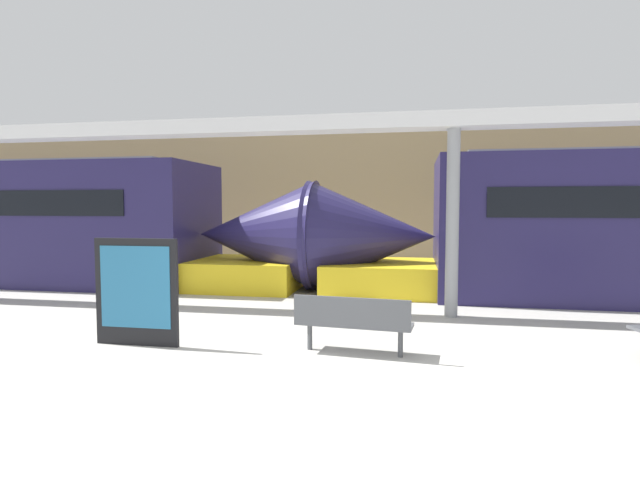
% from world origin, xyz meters
% --- Properties ---
extents(ground_plane, '(60.00, 60.00, 0.00)m').
position_xyz_m(ground_plane, '(0.00, 0.00, 0.00)').
color(ground_plane, '#B2AFA8').
extents(station_wall, '(56.00, 0.20, 5.00)m').
position_xyz_m(station_wall, '(0.00, 11.56, 2.50)').
color(station_wall, tan).
rests_on(station_wall, ground_plane).
extents(bench_near, '(1.62, 0.60, 0.80)m').
position_xyz_m(bench_near, '(0.40, 1.23, 0.48)').
color(bench_near, '#4C4F54').
rests_on(bench_near, ground_plane).
extents(poster_board, '(1.27, 0.07, 1.55)m').
position_xyz_m(poster_board, '(-2.72, 1.12, 0.79)').
color(poster_board, black).
rests_on(poster_board, ground_plane).
extents(support_column_near, '(0.23, 0.23, 3.40)m').
position_xyz_m(support_column_near, '(1.89, 3.91, 1.70)').
color(support_column_near, gray).
rests_on(support_column_near, ground_plane).
extents(canopy_beam, '(28.00, 0.60, 0.28)m').
position_xyz_m(canopy_beam, '(1.89, 3.91, 3.54)').
color(canopy_beam, silver).
rests_on(canopy_beam, support_column_near).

